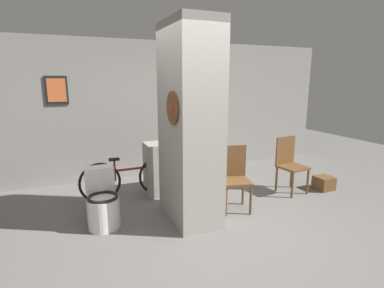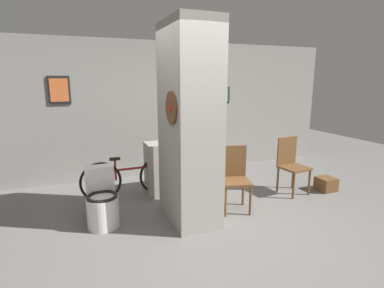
% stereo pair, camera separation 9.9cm
% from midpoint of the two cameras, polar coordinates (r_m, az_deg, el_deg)
% --- Properties ---
extents(ground_plane, '(14.00, 14.00, 0.00)m').
position_cam_midpoint_polar(ground_plane, '(3.91, 1.88, -16.63)').
color(ground_plane, slate).
extents(wall_back, '(8.00, 0.09, 2.60)m').
position_cam_midpoint_polar(wall_back, '(5.94, -8.82, 6.50)').
color(wall_back, gray).
rests_on(wall_back, ground_plane).
extents(pillar_center, '(0.61, 0.97, 2.60)m').
position_cam_midpoint_polar(pillar_center, '(3.90, -1.15, 3.63)').
color(pillar_center, gray).
rests_on(pillar_center, ground_plane).
extents(counter_shelf, '(1.31, 0.44, 0.87)m').
position_cam_midpoint_polar(counter_shelf, '(5.13, -2.13, -4.18)').
color(counter_shelf, gray).
rests_on(counter_shelf, ground_plane).
extents(toilet, '(0.41, 0.57, 0.75)m').
position_cam_midpoint_polar(toilet, '(4.14, -17.32, -10.68)').
color(toilet, white).
rests_on(toilet, ground_plane).
extents(chair_near_pillar, '(0.50, 0.50, 0.93)m').
position_cam_midpoint_polar(chair_near_pillar, '(4.44, 7.38, -5.88)').
color(chair_near_pillar, brown).
rests_on(chair_near_pillar, ground_plane).
extents(chair_by_doorway, '(0.45, 0.45, 0.93)m').
position_cam_midpoint_polar(chair_by_doorway, '(5.31, 17.57, -3.31)').
color(chair_by_doorway, brown).
rests_on(chair_by_doorway, ground_plane).
extents(bicycle, '(1.56, 0.42, 0.69)m').
position_cam_midpoint_polar(bicycle, '(4.93, -12.27, -6.36)').
color(bicycle, black).
rests_on(bicycle, ground_plane).
extents(bottle_tall, '(0.07, 0.07, 0.25)m').
position_cam_midpoint_polar(bottle_tall, '(5.19, 0.43, 1.97)').
color(bottle_tall, '#267233').
rests_on(bottle_tall, counter_shelf).
extents(bottle_short, '(0.08, 0.08, 0.18)m').
position_cam_midpoint_polar(bottle_short, '(5.03, -0.14, 1.34)').
color(bottle_short, olive).
rests_on(bottle_short, counter_shelf).
extents(floor_crate, '(0.29, 0.29, 0.23)m').
position_cam_midpoint_polar(floor_crate, '(5.72, 23.35, -6.82)').
color(floor_crate, brown).
rests_on(floor_crate, ground_plane).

